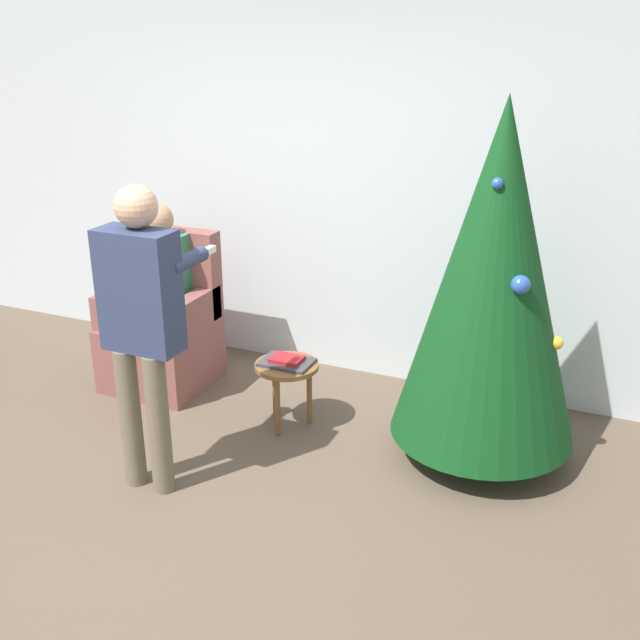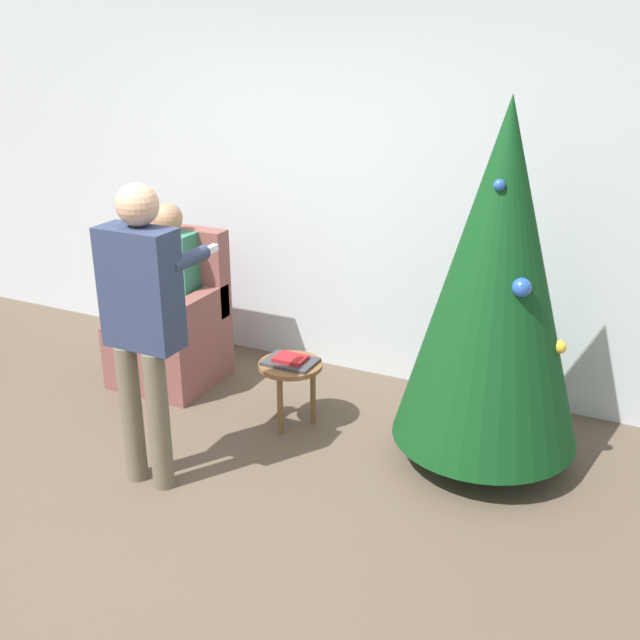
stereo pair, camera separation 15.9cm
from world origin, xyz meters
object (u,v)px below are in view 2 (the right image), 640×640
Objects in this scene: christmas_tree at (496,279)px; side_stool at (291,373)px; person_seated at (166,287)px; armchair at (172,329)px; person_standing at (142,312)px.

side_stool is at bearing -173.77° from christmas_tree.
person_seated is 1.15m from side_stool.
armchair is (-2.29, 0.10, -0.74)m from christmas_tree.
side_stool is at bearing -10.56° from person_seated.
christmas_tree reaches higher than person_seated.
person_seated is at bearing 169.44° from side_stool.
christmas_tree is 1.90m from person_standing.
armchair is at bearing 90.00° from person_seated.
christmas_tree is 4.86× the size of side_stool.
person_seated is 2.98× the size of side_stool.
christmas_tree is 1.63× the size of person_seated.
person_seated reaches higher than armchair.
armchair is 1.11m from side_stool.
armchair is 2.52× the size of side_stool.
armchair is 0.33m from person_seated.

